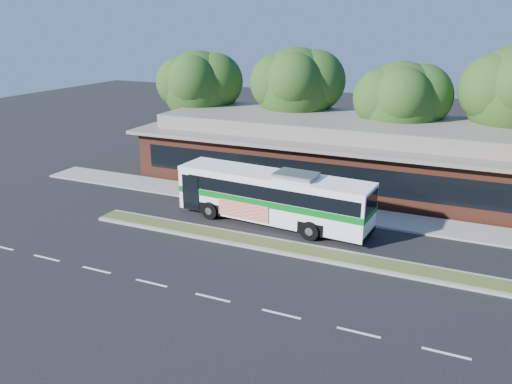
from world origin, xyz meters
The scene contains 10 objects.
ground centered at (0.00, 0.00, 0.00)m, with size 120.00×120.00×0.00m, color black.
median_strip centered at (0.00, 0.60, 0.07)m, with size 26.00×1.10×0.15m, color #495725.
sidewalk centered at (0.00, 6.40, 0.06)m, with size 44.00×2.60×0.12m, color gray.
parking_lot centered at (-18.00, 10.00, 0.01)m, with size 14.00×12.00×0.01m, color black.
plaza_building centered at (0.00, 12.99, 2.13)m, with size 33.20×11.20×4.45m.
tree_bg_a centered at (-14.58, 15.14, 5.87)m, with size 6.47×5.80×8.63m.
tree_bg_b centered at (-6.57, 16.14, 6.14)m, with size 6.69×6.00×9.00m.
tree_bg_c centered at (1.40, 15.13, 5.59)m, with size 6.24×5.60×8.26m.
transit_bus centered at (-3.77, 3.50, 1.74)m, with size 11.26×3.32×3.12m.
sedan centered at (-9.01, 7.80, 0.63)m, with size 1.78×4.37×1.27m, color #AEB0B5.
Camera 1 is at (5.84, -20.66, 10.63)m, focal length 35.00 mm.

